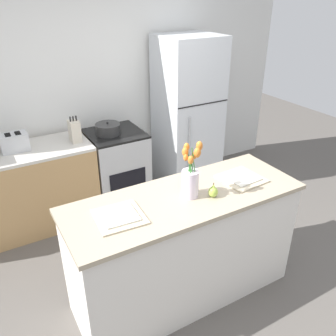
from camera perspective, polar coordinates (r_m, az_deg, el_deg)
The scene contains 13 objects.
ground_plane at distance 3.21m, azimuth 2.36°, elevation -19.12°, with size 10.00×10.00×0.00m, color #59544F.
back_wall at distance 4.16m, azimuth -12.46°, elevation 13.11°, with size 5.20×0.08×2.70m.
kitchen_island at distance 2.88m, azimuth 2.54°, elevation -12.57°, with size 1.80×0.66×0.95m.
back_counter at distance 3.94m, azimuth -23.92°, elevation -3.88°, with size 1.68×0.60×0.88m.
stove_range at distance 4.15m, azimuth -8.13°, elevation -0.02°, with size 0.60×0.61×0.88m.
refrigerator at distance 4.36m, azimuth 3.14°, elevation 8.49°, with size 0.68×0.67×1.84m.
flower_vase at distance 2.53m, azimuth 3.64°, elevation -1.35°, with size 0.13×0.15×0.44m.
pear_figurine at distance 2.59m, azimuth 7.25°, elevation -3.73°, with size 0.07×0.07×0.11m.
plate_setting_left at distance 2.40m, azimuth -7.84°, elevation -7.67°, with size 0.34×0.34×0.02m.
plate_setting_right at distance 2.88m, azimuth 11.67°, elevation -1.61°, with size 0.34×0.34×0.02m.
toaster at distance 3.76m, azimuth -23.43°, elevation 3.82°, with size 0.28×0.18×0.17m.
cooking_pot at distance 3.91m, azimuth -9.61°, elevation 6.20°, with size 0.27×0.27×0.14m.
knife_block at distance 3.78m, azimuth -14.74°, elevation 5.75°, with size 0.10×0.14×0.27m.
Camera 1 is at (-1.21, -1.85, 2.32)m, focal length 38.00 mm.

